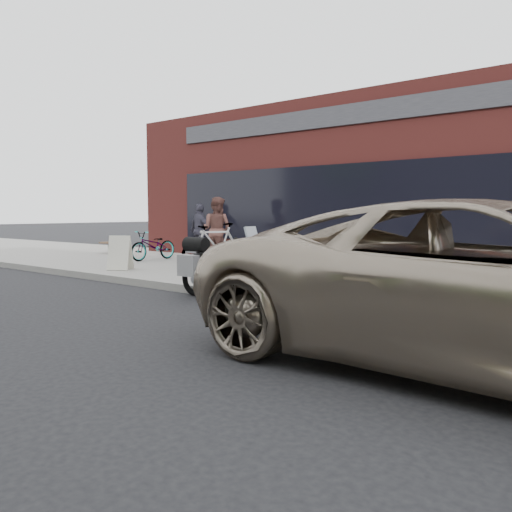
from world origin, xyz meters
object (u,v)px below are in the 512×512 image
at_px(bicycle_rear, 218,246).
at_px(cafe_table, 109,243).
at_px(cafe_patron_left, 217,230).
at_px(sandwich_sign, 120,253).
at_px(cafe_patron_right, 200,230).
at_px(minivan, 496,285).
at_px(bicycle_front, 154,245).
at_px(motorcycle, 218,268).

bearing_deg(bicycle_rear, cafe_table, -168.79).
bearing_deg(cafe_patron_left, sandwich_sign, 67.51).
bearing_deg(cafe_table, cafe_patron_right, 12.75).
bearing_deg(cafe_table, cafe_patron_left, -0.05).
height_order(minivan, cafe_table, minivan).
relative_size(bicycle_front, bicycle_rear, 0.86).
bearing_deg(cafe_table, motorcycle, -24.37).
bearing_deg(minivan, cafe_table, 69.76).
bearing_deg(cafe_patron_right, cafe_table, 27.75).
xyz_separation_m(motorcycle, cafe_patron_left, (-3.38, 3.70, 0.48)).
relative_size(cafe_table, cafe_patron_right, 0.40).
distance_m(minivan, cafe_table, 13.74).
relative_size(motorcycle, minivan, 0.34).
bearing_deg(sandwich_sign, cafe_table, 115.71).
xyz_separation_m(motorcycle, cafe_patron_right, (-4.77, 4.48, 0.41)).
xyz_separation_m(minivan, cafe_patron_left, (-8.00, 4.98, 0.22)).
distance_m(motorcycle, bicycle_rear, 3.30).
xyz_separation_m(bicycle_rear, cafe_patron_left, (-1.17, 1.27, 0.33)).
bearing_deg(cafe_patron_left, cafe_table, -10.93).
bearing_deg(cafe_table, minivan, -21.27).
relative_size(minivan, sandwich_sign, 7.30).
distance_m(motorcycle, sandwich_sign, 4.06).
height_order(motorcycle, cafe_patron_left, cafe_patron_left).
relative_size(motorcycle, cafe_patron_right, 1.25).
bearing_deg(motorcycle, cafe_patron_left, 131.29).
distance_m(bicycle_rear, sandwich_sign, 2.27).
height_order(bicycle_rear, cafe_table, bicycle_rear).
relative_size(minivan, cafe_patron_right, 3.63).
height_order(bicycle_front, cafe_patron_left, cafe_patron_left).
height_order(cafe_table, cafe_patron_right, cafe_patron_right).
distance_m(motorcycle, cafe_patron_left, 5.04).
bearing_deg(cafe_patron_right, sandwich_sign, 118.17).
bearing_deg(cafe_patron_right, motorcycle, 151.80).
xyz_separation_m(minivan, bicycle_rear, (-6.83, 3.71, -0.11)).
bearing_deg(motorcycle, minivan, -16.60).
relative_size(bicycle_front, cafe_patron_left, 0.89).
relative_size(sandwich_sign, cafe_patron_left, 0.46).
height_order(minivan, bicycle_rear, minivan).
distance_m(cafe_patron_left, cafe_patron_right, 1.59).
bearing_deg(bicycle_rear, minivan, -5.29).
xyz_separation_m(bicycle_front, cafe_patron_right, (0.38, 1.47, 0.39)).
relative_size(bicycle_rear, sandwich_sign, 2.27).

